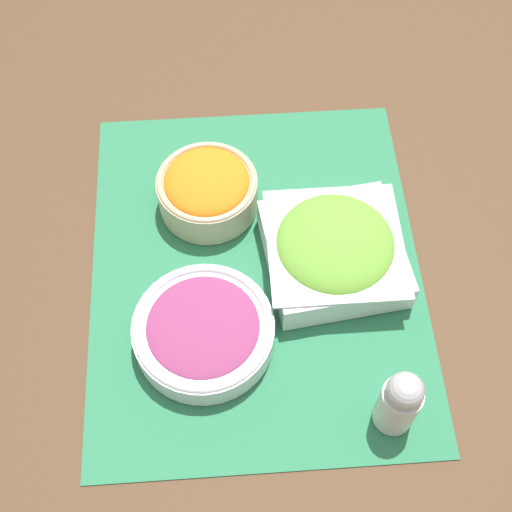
% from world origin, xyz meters
% --- Properties ---
extents(ground_plane, '(3.00, 3.00, 0.00)m').
position_xyz_m(ground_plane, '(0.00, 0.00, 0.00)').
color(ground_plane, '#513823').
extents(placemat, '(0.54, 0.44, 0.00)m').
position_xyz_m(placemat, '(0.00, 0.00, 0.00)').
color(placemat, '#2D7A51').
rests_on(placemat, ground_plane).
extents(onion_bowl, '(0.18, 0.18, 0.05)m').
position_xyz_m(onion_bowl, '(0.10, -0.07, 0.03)').
color(onion_bowl, silver).
rests_on(onion_bowl, placemat).
extents(lettuce_bowl, '(0.19, 0.19, 0.07)m').
position_xyz_m(lettuce_bowl, '(0.00, 0.10, 0.04)').
color(lettuce_bowl, white).
rests_on(lettuce_bowl, placemat).
extents(carrot_bowl, '(0.14, 0.14, 0.07)m').
position_xyz_m(carrot_bowl, '(-0.11, -0.06, 0.04)').
color(carrot_bowl, '#C6B28E').
rests_on(carrot_bowl, placemat).
extents(pepper_shaker, '(0.05, 0.05, 0.11)m').
position_xyz_m(pepper_shaker, '(0.22, 0.15, 0.06)').
color(pepper_shaker, silver).
rests_on(pepper_shaker, placemat).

